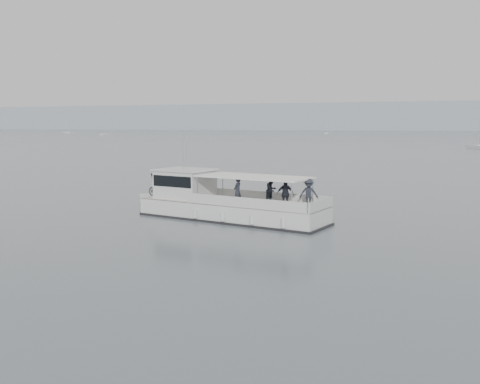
% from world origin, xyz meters
% --- Properties ---
extents(ground, '(1400.00, 1400.00, 0.00)m').
position_xyz_m(ground, '(0.00, 0.00, 0.00)').
color(ground, '#4F5A5E').
rests_on(ground, ground).
extents(headland, '(1400.00, 90.00, 28.00)m').
position_xyz_m(headland, '(0.00, 560.00, 14.00)').
color(headland, '#939EA8').
rests_on(headland, ground).
extents(tour_boat, '(12.57, 5.35, 5.25)m').
position_xyz_m(tour_boat, '(3.30, 3.32, 0.86)').
color(tour_boat, silver).
rests_on(tour_boat, ground).
extents(moored_fleet, '(423.57, 354.36, 9.81)m').
position_xyz_m(moored_fleet, '(-7.45, 197.82, 0.36)').
color(moored_fleet, silver).
rests_on(moored_fleet, ground).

